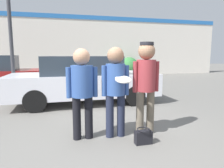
{
  "coord_description": "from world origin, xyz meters",
  "views": [
    {
      "loc": [
        -0.87,
        -3.44,
        1.55
      ],
      "look_at": [
        0.1,
        0.35,
        0.98
      ],
      "focal_mm": 32.0,
      "sensor_mm": 36.0,
      "label": 1
    }
  ],
  "objects_px": {
    "person_right": "(146,79)",
    "handbag": "(143,137)",
    "shrub": "(129,67)",
    "parked_car_near": "(84,80)",
    "person_left": "(82,86)",
    "person_middle_with_frisbee": "(116,84)"
  },
  "relations": [
    {
      "from": "person_middle_with_frisbee",
      "to": "handbag",
      "type": "distance_m",
      "value": 1.06
    },
    {
      "from": "person_middle_with_frisbee",
      "to": "parked_car_near",
      "type": "bearing_deg",
      "value": 95.18
    },
    {
      "from": "person_right",
      "to": "shrub",
      "type": "relative_size",
      "value": 1.27
    },
    {
      "from": "person_left",
      "to": "handbag",
      "type": "xyz_separation_m",
      "value": [
        1.0,
        -0.49,
        -0.87
      ]
    },
    {
      "from": "shrub",
      "to": "person_left",
      "type": "bearing_deg",
      "value": -113.47
    },
    {
      "from": "person_left",
      "to": "person_right",
      "type": "distance_m",
      "value": 1.23
    },
    {
      "from": "person_left",
      "to": "handbag",
      "type": "height_order",
      "value": "person_left"
    },
    {
      "from": "person_right",
      "to": "shrub",
      "type": "bearing_deg",
      "value": 72.35
    },
    {
      "from": "person_left",
      "to": "parked_car_near",
      "type": "bearing_deg",
      "value": 83.22
    },
    {
      "from": "person_right",
      "to": "handbag",
      "type": "height_order",
      "value": "person_right"
    },
    {
      "from": "handbag",
      "to": "person_right",
      "type": "bearing_deg",
      "value": 63.37
    },
    {
      "from": "person_middle_with_frisbee",
      "to": "handbag",
      "type": "height_order",
      "value": "person_middle_with_frisbee"
    },
    {
      "from": "parked_car_near",
      "to": "handbag",
      "type": "height_order",
      "value": "parked_car_near"
    },
    {
      "from": "person_left",
      "to": "person_middle_with_frisbee",
      "type": "relative_size",
      "value": 0.98
    },
    {
      "from": "person_left",
      "to": "parked_car_near",
      "type": "height_order",
      "value": "person_left"
    },
    {
      "from": "person_left",
      "to": "parked_car_near",
      "type": "xyz_separation_m",
      "value": [
        0.34,
        2.9,
        -0.24
      ]
    },
    {
      "from": "person_left",
      "to": "shrub",
      "type": "xyz_separation_m",
      "value": [
        4.63,
        10.67,
        -0.3
      ]
    },
    {
      "from": "shrub",
      "to": "parked_car_near",
      "type": "bearing_deg",
      "value": -118.9
    },
    {
      "from": "person_right",
      "to": "handbag",
      "type": "distance_m",
      "value": 1.09
    },
    {
      "from": "shrub",
      "to": "handbag",
      "type": "relative_size",
      "value": 4.69
    },
    {
      "from": "person_right",
      "to": "shrub",
      "type": "distance_m",
      "value": 11.25
    },
    {
      "from": "person_right",
      "to": "handbag",
      "type": "bearing_deg",
      "value": -116.63
    }
  ]
}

